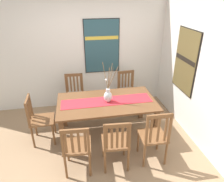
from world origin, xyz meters
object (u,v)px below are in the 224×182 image
at_px(chair_0, 116,142).
at_px(chair_4, 39,119).
at_px(dining_table, 107,106).
at_px(painting_on_side_wall, 186,61).
at_px(chair_5, 77,147).
at_px(chair_2, 127,90).
at_px(painting_on_back_wall, 102,46).
at_px(centerpiece_vase, 108,95).
at_px(chair_1, 75,94).
at_px(chair_3, 154,136).

xyz_separation_m(chair_0, chair_4, (-1.25, 0.89, -0.01)).
xyz_separation_m(dining_table, painting_on_side_wall, (1.57, 0.16, 0.73)).
height_order(chair_5, painting_on_side_wall, painting_on_side_wall).
distance_m(chair_2, painting_on_side_wall, 1.48).
xyz_separation_m(painting_on_back_wall, painting_on_side_wall, (1.46, -1.16, -0.07)).
bearing_deg(painting_on_back_wall, chair_4, -136.30).
bearing_deg(chair_5, centerpiece_vase, 53.51).
bearing_deg(painting_on_back_wall, centerpiece_vase, -93.84).
bearing_deg(dining_table, chair_1, 123.35).
bearing_deg(chair_4, chair_5, -53.16).
bearing_deg(chair_2, chair_0, -109.60).
bearing_deg(centerpiece_vase, chair_4, 178.09).
height_order(dining_table, painting_on_back_wall, painting_on_back_wall).
bearing_deg(chair_4, chair_0, -35.61).
relative_size(dining_table, chair_1, 1.95).
xyz_separation_m(centerpiece_vase, painting_on_side_wall, (1.55, 0.19, 0.49)).
height_order(chair_0, chair_4, chair_0).
relative_size(chair_1, painting_on_side_wall, 0.77).
relative_size(centerpiece_vase, chair_1, 0.78).
bearing_deg(painting_on_back_wall, painting_on_side_wall, -38.44).
distance_m(dining_table, chair_3, 1.06).
bearing_deg(chair_0, chair_5, 178.25).
height_order(chair_1, chair_5, chair_1).
xyz_separation_m(chair_1, chair_3, (1.21, -1.74, 0.01)).
bearing_deg(chair_2, chair_3, -90.19).
bearing_deg(chair_3, chair_2, 89.81).
relative_size(dining_table, chair_0, 1.96).
distance_m(chair_4, chair_5, 1.09).
relative_size(chair_5, painting_on_side_wall, 0.74).
distance_m(chair_0, chair_1, 1.86).
bearing_deg(dining_table, chair_0, -90.25).
distance_m(dining_table, chair_2, 1.11).
relative_size(chair_2, chair_5, 1.01).
distance_m(chair_2, painting_on_back_wall, 1.16).
height_order(chair_2, chair_5, chair_2).
height_order(chair_3, painting_on_side_wall, painting_on_side_wall).
xyz_separation_m(chair_2, chair_4, (-1.88, -0.88, -0.01)).
height_order(chair_1, chair_4, chair_1).
distance_m(chair_1, chair_2, 1.22).
bearing_deg(painting_on_side_wall, chair_0, -146.64).
xyz_separation_m(chair_4, chair_5, (0.66, -0.88, -0.00)).
bearing_deg(chair_2, dining_table, -124.87).
relative_size(chair_1, chair_3, 0.94).
distance_m(chair_4, painting_on_side_wall, 2.96).
height_order(dining_table, chair_3, chair_3).
bearing_deg(chair_4, chair_1, 52.71).
distance_m(chair_1, painting_on_back_wall, 1.25).
xyz_separation_m(centerpiece_vase, chair_1, (-0.61, 0.92, -0.37)).
bearing_deg(chair_0, chair_2, 70.40).
height_order(chair_2, chair_4, chair_4).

